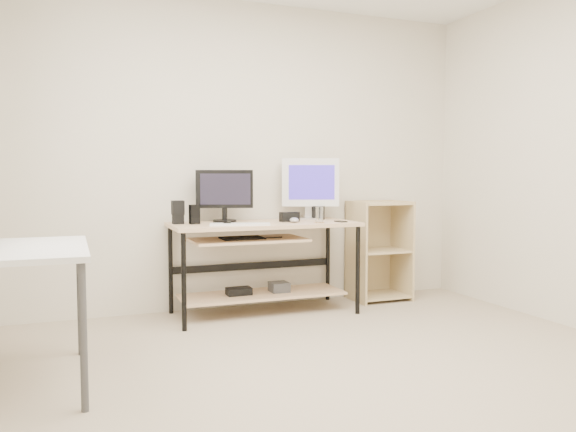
# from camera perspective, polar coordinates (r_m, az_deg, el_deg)

# --- Properties ---
(room) EXTENTS (4.01, 4.01, 2.62)m
(room) POSITION_cam_1_polar(r_m,az_deg,el_deg) (3.00, 5.04, 7.77)
(room) COLOR #B8A78D
(room) RESTS_ON ground
(desk) EXTENTS (1.50, 0.65, 0.75)m
(desk) POSITION_cam_1_polar(r_m,az_deg,el_deg) (4.57, -2.79, -3.30)
(desk) COLOR #DCB78B
(desk) RESTS_ON ground
(side_table) EXTENTS (0.60, 1.00, 0.75)m
(side_table) POSITION_cam_1_polar(r_m,az_deg,el_deg) (3.28, -24.93, -4.24)
(side_table) COLOR white
(side_table) RESTS_ON ground
(shelf_unit) EXTENTS (0.50, 0.40, 0.90)m
(shelf_unit) POSITION_cam_1_polar(r_m,az_deg,el_deg) (5.21, 9.02, -3.40)
(shelf_unit) COLOR #CFB781
(shelf_unit) RESTS_ON ground
(black_monitor) EXTENTS (0.45, 0.20, 0.43)m
(black_monitor) POSITION_cam_1_polar(r_m,az_deg,el_deg) (4.60, -6.46, 2.41)
(black_monitor) COLOR black
(black_monitor) RESTS_ON desk
(white_imac) EXTENTS (0.48, 0.22, 0.53)m
(white_imac) POSITION_cam_1_polar(r_m,az_deg,el_deg) (4.87, 2.30, 3.26)
(white_imac) COLOR silver
(white_imac) RESTS_ON desk
(keyboard) EXTENTS (0.47, 0.25, 0.02)m
(keyboard) POSITION_cam_1_polar(r_m,az_deg,el_deg) (4.29, -4.90, -0.84)
(keyboard) COLOR white
(keyboard) RESTS_ON desk
(mouse) EXTENTS (0.10, 0.13, 0.04)m
(mouse) POSITION_cam_1_polar(r_m,az_deg,el_deg) (4.54, 0.64, -0.41)
(mouse) COLOR #B9B9BF
(mouse) RESTS_ON desk
(center_speaker) EXTENTS (0.16, 0.08, 0.08)m
(center_speaker) POSITION_cam_1_polar(r_m,az_deg,el_deg) (4.63, 0.15, -0.08)
(center_speaker) COLOR black
(center_speaker) RESTS_ON desk
(speaker_left) EXTENTS (0.09, 0.09, 0.18)m
(speaker_left) POSITION_cam_1_polar(r_m,az_deg,el_deg) (4.48, -11.12, 0.43)
(speaker_left) COLOR black
(speaker_left) RESTS_ON desk
(speaker_right) EXTENTS (0.12, 0.12, 0.12)m
(speaker_right) POSITION_cam_1_polar(r_m,az_deg,el_deg) (4.89, 3.07, 0.34)
(speaker_right) COLOR black
(speaker_right) RESTS_ON desk
(audio_controller) EXTENTS (0.09, 0.06, 0.15)m
(audio_controller) POSITION_cam_1_polar(r_m,az_deg,el_deg) (4.44, -9.48, 0.17)
(audio_controller) COLOR black
(audio_controller) RESTS_ON desk
(volume_puck) EXTENTS (0.08, 0.08, 0.03)m
(volume_puck) POSITION_cam_1_polar(r_m,az_deg,el_deg) (4.32, -6.20, -0.75)
(volume_puck) COLOR black
(volume_puck) RESTS_ON desk
(smartphone) EXTENTS (0.07, 0.12, 0.01)m
(smartphone) POSITION_cam_1_polar(r_m,az_deg,el_deg) (4.62, 5.38, -0.55)
(smartphone) COLOR black
(smartphone) RESTS_ON desk
(coaster) EXTENTS (0.09, 0.09, 0.01)m
(coaster) POSITION_cam_1_polar(r_m,az_deg,el_deg) (4.52, 3.22, -0.66)
(coaster) COLOR #A3784A
(coaster) RESTS_ON desk
(drinking_glass) EXTENTS (0.07, 0.07, 0.12)m
(drinking_glass) POSITION_cam_1_polar(r_m,az_deg,el_deg) (4.52, 3.22, 0.15)
(drinking_glass) COLOR white
(drinking_glass) RESTS_ON coaster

